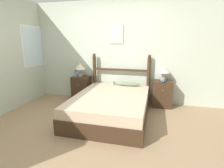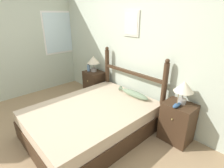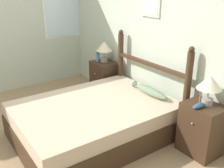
{
  "view_description": "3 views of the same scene",
  "coord_description": "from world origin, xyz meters",
  "px_view_note": "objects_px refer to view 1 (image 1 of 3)",
  "views": [
    {
      "loc": [
        1.09,
        -2.73,
        1.59
      ],
      "look_at": [
        0.15,
        1.0,
        0.62
      ],
      "focal_mm": 28.0,
      "sensor_mm": 36.0,
      "label": 1
    },
    {
      "loc": [
        2.27,
        -0.81,
        1.89
      ],
      "look_at": [
        0.18,
        1.12,
        0.74
      ],
      "focal_mm": 28.0,
      "sensor_mm": 36.0,
      "label": 2
    },
    {
      "loc": [
        2.89,
        -0.95,
        1.97
      ],
      "look_at": [
        0.19,
        0.95,
        0.67
      ],
      "focal_mm": 42.0,
      "sensor_mm": 36.0,
      "label": 3
    }
  ],
  "objects_px": {
    "nightstand_left": "(82,88)",
    "bottle": "(76,74)",
    "fish_pillow": "(127,84)",
    "table_lamp_right": "(164,70)",
    "bed": "(111,106)",
    "table_lamp_left": "(80,67)",
    "model_boat": "(163,81)",
    "nightstand_right": "(162,94)"
  },
  "relations": [
    {
      "from": "nightstand_left",
      "to": "table_lamp_left",
      "type": "xyz_separation_m",
      "value": [
        -0.03,
        0.02,
        0.58
      ]
    },
    {
      "from": "table_lamp_left",
      "to": "model_boat",
      "type": "bearing_deg",
      "value": -3.55
    },
    {
      "from": "fish_pillow",
      "to": "nightstand_left",
      "type": "bearing_deg",
      "value": 177.53
    },
    {
      "from": "table_lamp_right",
      "to": "nightstand_right",
      "type": "bearing_deg",
      "value": -90.45
    },
    {
      "from": "table_lamp_right",
      "to": "bottle",
      "type": "xyz_separation_m",
      "value": [
        -2.24,
        -0.09,
        -0.17
      ]
    },
    {
      "from": "bed",
      "to": "table_lamp_right",
      "type": "xyz_separation_m",
      "value": [
        1.06,
        0.89,
        0.66
      ]
    },
    {
      "from": "bed",
      "to": "nightstand_right",
      "type": "xyz_separation_m",
      "value": [
        1.05,
        0.86,
        0.08
      ]
    },
    {
      "from": "bed",
      "to": "table_lamp_right",
      "type": "relative_size",
      "value": 5.58
    },
    {
      "from": "bed",
      "to": "bottle",
      "type": "relative_size",
      "value": 10.45
    },
    {
      "from": "nightstand_left",
      "to": "bottle",
      "type": "height_order",
      "value": "bottle"
    },
    {
      "from": "nightstand_right",
      "to": "model_boat",
      "type": "height_order",
      "value": "model_boat"
    },
    {
      "from": "nightstand_left",
      "to": "nightstand_right",
      "type": "xyz_separation_m",
      "value": [
        2.11,
        0.0,
        0.0
      ]
    },
    {
      "from": "table_lamp_left",
      "to": "bottle",
      "type": "bearing_deg",
      "value": -144.54
    },
    {
      "from": "bed",
      "to": "model_boat",
      "type": "distance_m",
      "value": 1.36
    },
    {
      "from": "bottle",
      "to": "fish_pillow",
      "type": "bearing_deg",
      "value": 0.05
    },
    {
      "from": "table_lamp_right",
      "to": "fish_pillow",
      "type": "relative_size",
      "value": 0.54
    },
    {
      "from": "nightstand_right",
      "to": "table_lamp_right",
      "type": "relative_size",
      "value": 1.77
    },
    {
      "from": "model_boat",
      "to": "fish_pillow",
      "type": "bearing_deg",
      "value": 175.86
    },
    {
      "from": "nightstand_right",
      "to": "table_lamp_right",
      "type": "distance_m",
      "value": 0.58
    },
    {
      "from": "table_lamp_left",
      "to": "model_boat",
      "type": "relative_size",
      "value": 1.77
    },
    {
      "from": "bed",
      "to": "model_boat",
      "type": "bearing_deg",
      "value": 35.05
    },
    {
      "from": "bottle",
      "to": "fish_pillow",
      "type": "xyz_separation_m",
      "value": [
        1.38,
        0.0,
        -0.19
      ]
    },
    {
      "from": "model_boat",
      "to": "bottle",
      "type": "bearing_deg",
      "value": 178.44
    },
    {
      "from": "bed",
      "to": "table_lamp_right",
      "type": "height_order",
      "value": "table_lamp_right"
    },
    {
      "from": "bottle",
      "to": "model_boat",
      "type": "xyz_separation_m",
      "value": [
        2.24,
        -0.06,
        -0.06
      ]
    },
    {
      "from": "nightstand_left",
      "to": "table_lamp_right",
      "type": "bearing_deg",
      "value": 0.9
    },
    {
      "from": "nightstand_left",
      "to": "fish_pillow",
      "type": "relative_size",
      "value": 0.97
    },
    {
      "from": "bed",
      "to": "table_lamp_right",
      "type": "bearing_deg",
      "value": 40.18
    },
    {
      "from": "table_lamp_left",
      "to": "bed",
      "type": "bearing_deg",
      "value": -38.98
    },
    {
      "from": "bed",
      "to": "table_lamp_left",
      "type": "distance_m",
      "value": 1.54
    },
    {
      "from": "table_lamp_left",
      "to": "table_lamp_right",
      "type": "xyz_separation_m",
      "value": [
        2.14,
        0.02,
        0.0
      ]
    },
    {
      "from": "bed",
      "to": "table_lamp_left",
      "type": "height_order",
      "value": "table_lamp_left"
    },
    {
      "from": "nightstand_left",
      "to": "model_boat",
      "type": "relative_size",
      "value": 3.13
    },
    {
      "from": "fish_pillow",
      "to": "bed",
      "type": "bearing_deg",
      "value": -103.78
    },
    {
      "from": "bed",
      "to": "table_lamp_left",
      "type": "relative_size",
      "value": 5.58
    },
    {
      "from": "nightstand_right",
      "to": "fish_pillow",
      "type": "bearing_deg",
      "value": -176.4
    },
    {
      "from": "nightstand_left",
      "to": "nightstand_right",
      "type": "relative_size",
      "value": 1.0
    },
    {
      "from": "nightstand_left",
      "to": "nightstand_right",
      "type": "bearing_deg",
      "value": 0.0
    },
    {
      "from": "nightstand_right",
      "to": "table_lamp_right",
      "type": "bearing_deg",
      "value": 89.55
    },
    {
      "from": "bottle",
      "to": "model_boat",
      "type": "distance_m",
      "value": 2.24
    },
    {
      "from": "bottle",
      "to": "fish_pillow",
      "type": "height_order",
      "value": "bottle"
    },
    {
      "from": "bed",
      "to": "nightstand_right",
      "type": "height_order",
      "value": "nightstand_right"
    }
  ]
}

